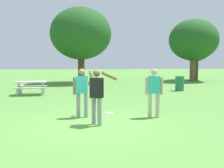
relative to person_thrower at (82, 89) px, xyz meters
name	(u,v)px	position (x,y,z in m)	size (l,w,h in m)	color
ground_plane	(93,124)	(0.31, -1.00, -0.96)	(120.00, 120.00, 0.00)	#568E3D
person_thrower	(82,89)	(0.00, 0.00, 0.00)	(0.68, 0.66, 1.64)	gray
person_catcher	(154,90)	(2.38, -0.33, -0.02)	(0.61, 0.27, 1.64)	#B7AD93
person_bystander	(97,93)	(0.42, -1.09, 0.00)	(0.83, 0.51, 1.64)	gray
frisbee	(109,113)	(0.99, 0.52, -0.95)	(0.28, 0.28, 0.03)	white
picnic_table_near	(31,85)	(-2.82, 6.29, -0.40)	(1.76, 1.49, 0.77)	beige
trash_can_beside_table	(180,83)	(6.40, 7.08, -0.48)	(0.59, 0.59, 0.96)	#237047
tree_broad_center	(81,34)	(0.12, 14.02, 3.39)	(5.36, 5.36, 6.65)	#4C3823
tree_far_right	(193,40)	(10.97, 14.82, 3.04)	(4.70, 4.70, 6.03)	brown
tree_slender_mid	(197,39)	(11.86, 15.98, 3.25)	(3.34, 3.34, 5.70)	#4C3823
tree_back_left	(195,48)	(12.00, 16.53, 2.35)	(3.32, 3.32, 4.77)	brown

